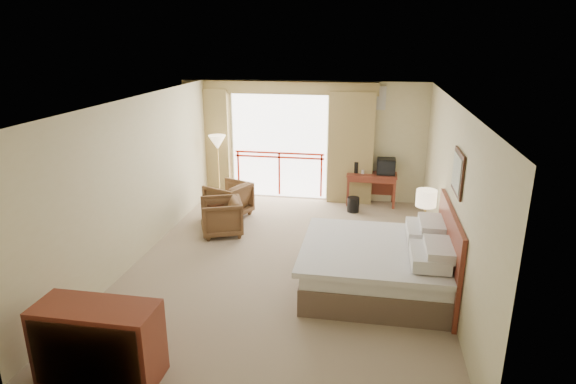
% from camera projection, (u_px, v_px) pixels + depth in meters
% --- Properties ---
extents(floor, '(7.00, 7.00, 0.00)m').
position_uv_depth(floor, '(287.00, 262.00, 8.07)').
color(floor, gray).
rests_on(floor, ground).
extents(ceiling, '(7.00, 7.00, 0.00)m').
position_uv_depth(ceiling, '(287.00, 100.00, 7.24)').
color(ceiling, white).
rests_on(ceiling, wall_back).
extents(wall_back, '(5.00, 0.00, 5.00)m').
position_uv_depth(wall_back, '(314.00, 141.00, 10.94)').
color(wall_back, beige).
rests_on(wall_back, ground).
extents(wall_front, '(5.00, 0.00, 5.00)m').
position_uv_depth(wall_front, '(219.00, 297.00, 4.38)').
color(wall_front, beige).
rests_on(wall_front, ground).
extents(wall_left, '(0.00, 7.00, 7.00)m').
position_uv_depth(wall_left, '(140.00, 178.00, 8.07)').
color(wall_left, beige).
rests_on(wall_left, ground).
extents(wall_right, '(0.00, 7.00, 7.00)m').
position_uv_depth(wall_right, '(450.00, 194.00, 7.24)').
color(wall_right, beige).
rests_on(wall_right, ground).
extents(balcony_door, '(2.40, 0.00, 2.40)m').
position_uv_depth(balcony_door, '(279.00, 146.00, 11.10)').
color(balcony_door, white).
rests_on(balcony_door, wall_back).
extents(balcony_railing, '(2.09, 0.03, 1.02)m').
position_uv_depth(balcony_railing, '(279.00, 163.00, 11.20)').
color(balcony_railing, red).
rests_on(balcony_railing, wall_back).
extents(curtain_left, '(1.00, 0.26, 2.50)m').
position_uv_depth(curtain_left, '(209.00, 143.00, 11.23)').
color(curtain_left, olive).
rests_on(curtain_left, wall_back).
extents(curtain_right, '(1.00, 0.26, 2.50)m').
position_uv_depth(curtain_right, '(351.00, 148.00, 10.69)').
color(curtain_right, olive).
rests_on(curtain_right, wall_back).
extents(valance, '(4.40, 0.22, 0.28)m').
position_uv_depth(valance, '(278.00, 87.00, 10.59)').
color(valance, olive).
rests_on(valance, wall_back).
extents(hvac_vent, '(0.50, 0.04, 0.50)m').
position_uv_depth(hvac_vent, '(374.00, 98.00, 10.39)').
color(hvac_vent, silver).
rests_on(hvac_vent, wall_back).
extents(bed, '(2.13, 2.06, 0.97)m').
position_uv_depth(bed, '(379.00, 265.00, 7.15)').
color(bed, brown).
rests_on(bed, floor).
extents(headboard, '(0.06, 2.10, 1.30)m').
position_uv_depth(headboard, '(448.00, 253.00, 6.90)').
color(headboard, maroon).
rests_on(headboard, wall_right).
extents(framed_art, '(0.04, 0.72, 0.60)m').
position_uv_depth(framed_art, '(458.00, 173.00, 6.53)').
color(framed_art, black).
rests_on(framed_art, wall_right).
extents(nightstand, '(0.41, 0.48, 0.56)m').
position_uv_depth(nightstand, '(423.00, 241.00, 8.22)').
color(nightstand, maroon).
rests_on(nightstand, floor).
extents(table_lamp, '(0.34, 0.34, 0.60)m').
position_uv_depth(table_lamp, '(426.00, 199.00, 8.03)').
color(table_lamp, tan).
rests_on(table_lamp, nightstand).
extents(phone, '(0.20, 0.16, 0.09)m').
position_uv_depth(phone, '(422.00, 227.00, 7.98)').
color(phone, black).
rests_on(phone, nightstand).
extents(desk, '(1.10, 0.53, 0.72)m').
position_uv_depth(desk, '(371.00, 180.00, 10.78)').
color(desk, maroon).
rests_on(desk, floor).
extents(tv, '(0.40, 0.32, 0.36)m').
position_uv_depth(tv, '(386.00, 166.00, 10.58)').
color(tv, black).
rests_on(tv, desk).
extents(coffee_maker, '(0.15, 0.15, 0.26)m').
position_uv_depth(coffee_maker, '(356.00, 167.00, 10.71)').
color(coffee_maker, black).
rests_on(coffee_maker, desk).
extents(cup, '(0.08, 0.08, 0.09)m').
position_uv_depth(cup, '(363.00, 172.00, 10.66)').
color(cup, white).
rests_on(cup, desk).
extents(wastebasket, '(0.33, 0.33, 0.32)m').
position_uv_depth(wastebasket, '(353.00, 205.00, 10.37)').
color(wastebasket, black).
rests_on(wastebasket, floor).
extents(armchair_far, '(1.04, 1.03, 0.73)m').
position_uv_depth(armchair_far, '(229.00, 216.00, 10.19)').
color(armchair_far, '#4D321D').
rests_on(armchair_far, floor).
extents(armchair_near, '(0.99, 0.97, 0.70)m').
position_uv_depth(armchair_near, '(222.00, 234.00, 9.25)').
color(armchair_near, '#4D321D').
rests_on(armchair_near, floor).
extents(side_table, '(0.45, 0.45, 0.49)m').
position_uv_depth(side_table, '(216.00, 209.00, 9.57)').
color(side_table, black).
rests_on(side_table, floor).
extents(book, '(0.24, 0.25, 0.02)m').
position_uv_depth(book, '(215.00, 202.00, 9.52)').
color(book, white).
rests_on(book, side_table).
extents(floor_lamp, '(0.39, 0.39, 1.53)m').
position_uv_depth(floor_lamp, '(217.00, 145.00, 10.74)').
color(floor_lamp, tan).
rests_on(floor_lamp, floor).
extents(dresser, '(1.33, 0.57, 0.89)m').
position_uv_depth(dresser, '(99.00, 342.00, 5.23)').
color(dresser, maroon).
rests_on(dresser, floor).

